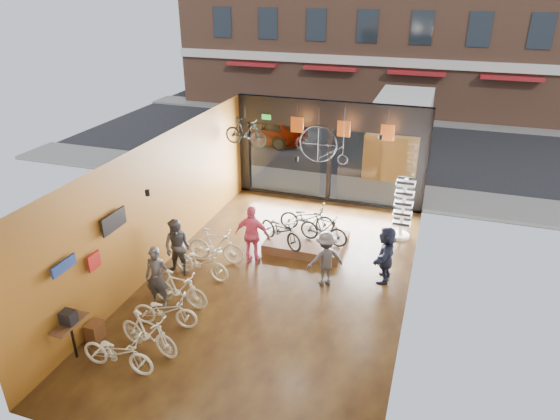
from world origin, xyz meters
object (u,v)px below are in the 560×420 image
at_px(display_bike_left, 281,230).
at_px(street_car, 261,128).
at_px(floor_bike_5, 216,246).
at_px(customer_5, 386,254).
at_px(customer_3, 325,259).
at_px(customer_1, 178,248).
at_px(floor_bike_3, 179,289).
at_px(floor_bike_1, 149,333).
at_px(display_bike_right, 307,218).
at_px(floor_bike_2, 165,311).
at_px(floor_bike_4, 201,262).
at_px(hung_bike, 245,132).
at_px(customer_0, 157,277).
at_px(display_platform, 307,242).
at_px(floor_bike_0, 118,352).
at_px(penny_farthing, 326,146).
at_px(sunglasses_rack, 403,209).
at_px(customer_2, 253,235).
at_px(display_bike_mid, 324,229).
at_px(box_truck, 399,133).

bearing_deg(display_bike_left, street_car, 53.62).
distance_m(floor_bike_5, customer_5, 4.91).
bearing_deg(customer_3, customer_1, -23.23).
bearing_deg(floor_bike_3, floor_bike_5, 4.93).
relative_size(floor_bike_1, display_bike_right, 0.92).
bearing_deg(floor_bike_3, floor_bike_2, -170.52).
xyz_separation_m(floor_bike_5, customer_3, (3.35, -0.14, 0.26)).
relative_size(floor_bike_4, hung_bike, 1.12).
height_order(customer_0, customer_1, customer_1).
height_order(display_platform, customer_3, customer_3).
height_order(floor_bike_0, floor_bike_5, floor_bike_5).
bearing_deg(customer_1, floor_bike_4, 7.82).
bearing_deg(display_bike_left, floor_bike_4, 169.95).
distance_m(street_car, customer_5, 13.37).
distance_m(floor_bike_0, penny_farthing, 9.60).
relative_size(floor_bike_5, customer_5, 1.08).
bearing_deg(floor_bike_2, floor_bike_3, -3.16).
bearing_deg(floor_bike_4, floor_bike_0, -172.58).
distance_m(floor_bike_2, sunglasses_rack, 8.13).
bearing_deg(hung_bike, customer_1, -175.27).
relative_size(floor_bike_2, display_platform, 0.67).
distance_m(sunglasses_rack, penny_farthing, 3.35).
relative_size(floor_bike_1, display_bike_left, 0.91).
bearing_deg(floor_bike_2, customer_2, -23.64).
distance_m(floor_bike_4, hung_bike, 5.22).
bearing_deg(customer_1, floor_bike_0, -78.44).
height_order(floor_bike_5, display_bike_mid, display_bike_mid).
height_order(floor_bike_5, hung_bike, hung_bike).
distance_m(customer_3, sunglasses_rack, 3.85).
bearing_deg(box_truck, customer_0, -109.47).
bearing_deg(hung_bike, floor_bike_4, -166.93).
bearing_deg(sunglasses_rack, display_bike_right, -175.88).
bearing_deg(customer_3, display_bike_left, -71.47).
xyz_separation_m(display_bike_right, customer_5, (2.70, -1.63, 0.06)).
distance_m(display_bike_right, customer_3, 2.63).
xyz_separation_m(display_platform, sunglasses_rack, (2.73, 1.57, 0.87)).
bearing_deg(penny_farthing, customer_0, -111.58).
distance_m(box_truck, customer_5, 9.96).
distance_m(street_car, sunglasses_rack, 11.38).
bearing_deg(display_bike_right, hung_bike, 58.73).
relative_size(customer_3, customer_5, 0.97).
distance_m(customer_3, penny_farthing, 4.91).
xyz_separation_m(floor_bike_1, display_bike_mid, (2.62, 5.65, 0.29)).
xyz_separation_m(floor_bike_1, sunglasses_rack, (4.79, 7.36, 0.53)).
bearing_deg(sunglasses_rack, box_truck, 80.50).
bearing_deg(display_platform, display_bike_left, -136.49).
height_order(floor_bike_3, customer_2, customer_2).
distance_m(display_bike_left, customer_5, 3.26).
height_order(floor_bike_2, customer_3, customer_3).
distance_m(display_bike_left, penny_farthing, 3.67).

